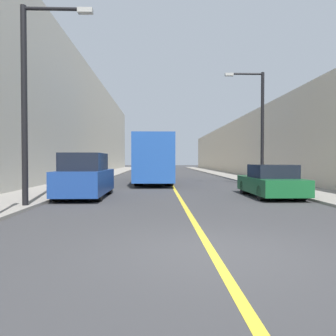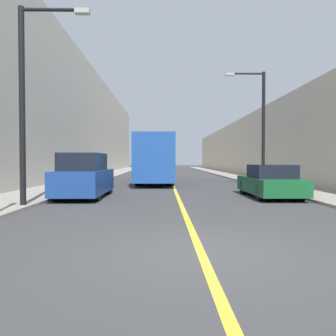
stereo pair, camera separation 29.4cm
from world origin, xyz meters
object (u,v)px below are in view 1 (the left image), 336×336
object	(u,v)px
bus	(154,159)
parked_suv_left	(85,177)
car_right_near	(271,182)
street_lamp_left	(31,91)
street_lamp_right	(259,121)

from	to	relation	value
bus	parked_suv_left	distance (m)	10.85
bus	parked_suv_left	bearing A→B (deg)	-105.61
car_right_near	street_lamp_left	bearing A→B (deg)	-161.79
parked_suv_left	street_lamp_left	xyz separation A→B (m)	(-1.13, -3.07, 3.07)
bus	street_lamp_left	bearing A→B (deg)	-106.69
parked_suv_left	car_right_near	distance (m)	8.16
car_right_near	street_lamp_right	world-z (taller)	street_lamp_right
bus	parked_suv_left	xyz separation A→B (m)	(-2.91, -10.42, -0.85)
car_right_near	street_lamp_right	size ratio (longest dim) A/B	0.63
street_lamp_right	street_lamp_left	bearing A→B (deg)	-140.65
parked_suv_left	street_lamp_left	bearing A→B (deg)	-110.25
parked_suv_left	street_lamp_left	distance (m)	4.49
parked_suv_left	street_lamp_right	xyz separation A→B (m)	(9.33, 5.51, 3.14)
bus	street_lamp_left	distance (m)	14.25
bus	parked_suv_left	world-z (taller)	bus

